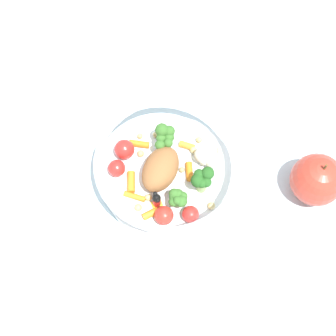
% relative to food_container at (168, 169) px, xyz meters
% --- Properties ---
extents(ground_plane, '(2.40, 2.40, 0.00)m').
position_rel_food_container_xyz_m(ground_plane, '(-0.01, -0.01, -0.03)').
color(ground_plane, silver).
extents(food_container, '(0.23, 0.23, 0.07)m').
position_rel_food_container_xyz_m(food_container, '(0.00, 0.00, 0.00)').
color(food_container, white).
rests_on(food_container, ground_plane).
extents(loose_apple, '(0.08, 0.08, 0.09)m').
position_rel_food_container_xyz_m(loose_apple, '(-0.14, -0.19, 0.01)').
color(loose_apple, '#BC3828').
rests_on(loose_apple, ground_plane).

